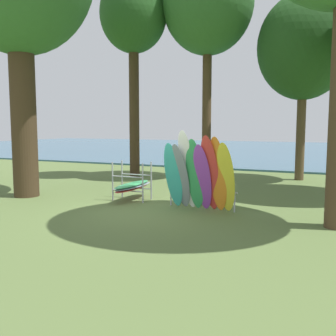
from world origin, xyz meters
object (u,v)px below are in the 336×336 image
at_px(tree_far_left_back, 208,3).
at_px(tree_deep_back, 304,47).
at_px(tree_mid_behind, 133,18).
at_px(leaning_board_pile, 199,175).
at_px(board_storage_rack, 133,186).

height_order(tree_far_left_back, tree_deep_back, tree_far_left_back).
distance_m(tree_mid_behind, tree_far_left_back, 3.42).
distance_m(leaning_board_pile, board_storage_rack, 2.63).
relative_size(tree_deep_back, leaning_board_pile, 3.50).
xyz_separation_m(tree_mid_behind, leaning_board_pile, (5.24, -5.75, -6.28)).
distance_m(tree_mid_behind, leaning_board_pile, 10.00).
bearing_deg(tree_mid_behind, board_storage_rack, -61.93).
bearing_deg(tree_mid_behind, tree_deep_back, 15.19).
height_order(tree_mid_behind, leaning_board_pile, tree_mid_behind).
bearing_deg(tree_deep_back, leaning_board_pile, -104.68).
distance_m(tree_deep_back, board_storage_rack, 9.96).
bearing_deg(board_storage_rack, tree_mid_behind, 118.07).
relative_size(tree_mid_behind, tree_far_left_back, 0.90).
bearing_deg(leaning_board_pile, tree_mid_behind, 132.32).
bearing_deg(tree_deep_back, tree_mid_behind, -164.81).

